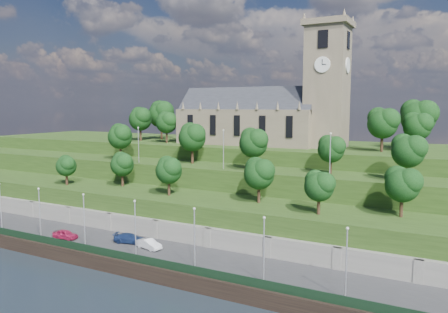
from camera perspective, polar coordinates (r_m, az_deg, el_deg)
The scene contains 17 objects.
ground at distance 63.98m, azimuth -11.39°, elevation -15.35°, with size 320.00×320.00×0.00m, color black.
promenade at distance 68.06m, azimuth -8.15°, elevation -13.01°, with size 160.00×12.00×2.00m, color #2D2D30.
quay_wall at distance 63.54m, azimuth -11.45°, elevation -14.44°, with size 160.00×0.50×2.20m, color black.
fence at distance 63.49m, azimuth -11.10°, elevation -13.01°, with size 160.00×0.10×1.20m, color black.
retaining_wall at distance 72.25m, azimuth -5.35°, elevation -10.55°, with size 160.00×2.10×5.00m.
embankment_lower at distance 76.75m, azimuth -2.88°, elevation -8.32°, with size 160.00×12.00×8.00m, color #223C14.
embankment_upper at distance 85.67m, azimuth 0.87°, elevation -5.35°, with size 160.00×10.00×12.00m, color #223C14.
hilltop at distance 104.26m, azimuth 6.09°, elevation -2.39°, with size 160.00×32.00×15.00m, color #223C14.
church at distance 98.95m, azimuth 5.76°, elevation 5.87°, with size 38.60×12.35×27.60m.
trees_lower at distance 73.27m, azimuth -0.14°, elevation -2.06°, with size 67.13×8.62×7.48m.
trees_upper at distance 82.69m, azimuth 1.61°, elevation 2.14°, with size 64.20×8.45×8.40m.
trees_hilltop at distance 98.68m, azimuth 5.42°, elevation 5.12°, with size 70.57×15.91×10.22m.
lamp_posts_promenade at distance 64.84m, azimuth -11.52°, elevation -8.68°, with size 60.36×0.36×8.43m.
lamp_posts_upper at distance 81.47m, azimuth -0.07°, elevation 1.37°, with size 40.36×0.36×7.45m.
car_left at distance 77.58m, azimuth -20.03°, elevation -9.52°, with size 1.77×4.39×1.50m, color #A01A42.
car_middle at distance 69.20m, azimuth -9.81°, elevation -11.18°, with size 1.59×4.55×1.50m, color silver.
car_right at distance 72.52m, azimuth -12.23°, elevation -10.40°, with size 2.09×5.15×1.49m, color navy.
Camera 1 is at (37.80, -45.78, 23.85)m, focal length 35.00 mm.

